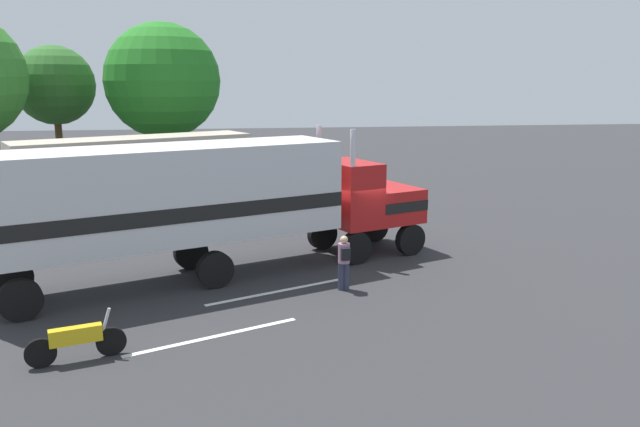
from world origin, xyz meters
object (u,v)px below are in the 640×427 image
object	(u,v)px
parked_bus	(136,165)
tree_right	(55,86)
tree_center	(163,81)
semi_truck	(203,198)
motorcycle	(77,341)
person_bystander	(344,261)

from	to	relation	value
parked_bus	tree_right	distance (m)	13.79
parked_bus	tree_center	world-z (taller)	tree_center
semi_truck	motorcycle	xyz separation A→B (m)	(-2.64, -5.71, -2.04)
motorcycle	tree_center	xyz separation A→B (m)	(-0.28, 26.51, 5.50)
parked_bus	tree_right	xyz separation A→B (m)	(-6.24, 11.75, 3.62)
semi_truck	person_bystander	distance (m)	4.72
parked_bus	motorcycle	size ratio (longest dim) A/B	5.38
tree_center	tree_right	world-z (taller)	tree_center
parked_bus	tree_center	xyz separation A→B (m)	(0.61, 9.29, 3.92)
motorcycle	tree_center	world-z (taller)	tree_center
person_bystander	tree_right	distance (m)	29.05
semi_truck	tree_center	xyz separation A→B (m)	(-2.91, 20.80, 3.46)
parked_bus	motorcycle	world-z (taller)	parked_bus
person_bystander	motorcycle	world-z (taller)	person_bystander
parked_bus	person_bystander	bearing A→B (deg)	-60.54
tree_right	person_bystander	bearing A→B (deg)	-61.24
parked_bus	semi_truck	bearing A→B (deg)	-72.98
motorcycle	tree_right	distance (m)	30.28
motorcycle	tree_right	xyz separation A→B (m)	(-7.13, 28.97, 5.20)
parked_bus	motorcycle	bearing A→B (deg)	-87.05
semi_truck	motorcycle	world-z (taller)	semi_truck
motorcycle	person_bystander	bearing A→B (deg)	30.07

